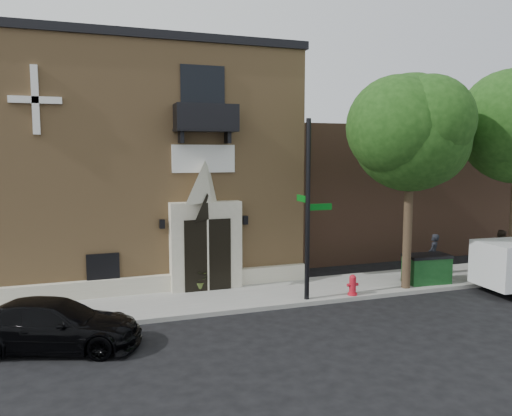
{
  "coord_description": "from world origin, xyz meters",
  "views": [
    {
      "loc": [
        -5.13,
        -14.75,
        5.11
      ],
      "look_at": [
        0.67,
        2.0,
        3.15
      ],
      "focal_mm": 35.0,
      "sensor_mm": 36.0,
      "label": 1
    }
  ],
  "objects_px": {
    "fire_hydrant": "(353,285)",
    "black_sedan": "(54,325)",
    "pedestrian_far": "(500,250)",
    "pedestrian_near": "(433,254)",
    "street_sign": "(308,210)",
    "dumpster": "(427,268)"
  },
  "relations": [
    {
      "from": "black_sedan",
      "to": "street_sign",
      "type": "distance_m",
      "value": 8.48
    },
    {
      "from": "black_sedan",
      "to": "dumpster",
      "type": "height_order",
      "value": "black_sedan"
    },
    {
      "from": "pedestrian_near",
      "to": "pedestrian_far",
      "type": "xyz_separation_m",
      "value": [
        3.12,
        -0.35,
        0.04
      ]
    },
    {
      "from": "dumpster",
      "to": "street_sign",
      "type": "bearing_deg",
      "value": -170.58
    },
    {
      "from": "street_sign",
      "to": "fire_hydrant",
      "type": "distance_m",
      "value": 3.2
    },
    {
      "from": "pedestrian_far",
      "to": "pedestrian_near",
      "type": "bearing_deg",
      "value": 69.55
    },
    {
      "from": "black_sedan",
      "to": "fire_hydrant",
      "type": "height_order",
      "value": "black_sedan"
    },
    {
      "from": "fire_hydrant",
      "to": "dumpster",
      "type": "relative_size",
      "value": 0.42
    },
    {
      "from": "street_sign",
      "to": "fire_hydrant",
      "type": "height_order",
      "value": "street_sign"
    },
    {
      "from": "black_sedan",
      "to": "pedestrian_near",
      "type": "height_order",
      "value": "pedestrian_near"
    },
    {
      "from": "black_sedan",
      "to": "pedestrian_far",
      "type": "xyz_separation_m",
      "value": [
        17.37,
        2.56,
        0.37
      ]
    },
    {
      "from": "street_sign",
      "to": "fire_hydrant",
      "type": "relative_size",
      "value": 8.34
    },
    {
      "from": "street_sign",
      "to": "pedestrian_far",
      "type": "relative_size",
      "value": 3.47
    },
    {
      "from": "black_sedan",
      "to": "pedestrian_near",
      "type": "bearing_deg",
      "value": -60.52
    },
    {
      "from": "black_sedan",
      "to": "street_sign",
      "type": "xyz_separation_m",
      "value": [
        7.95,
        1.49,
        2.56
      ]
    },
    {
      "from": "black_sedan",
      "to": "pedestrian_far",
      "type": "height_order",
      "value": "pedestrian_far"
    },
    {
      "from": "pedestrian_near",
      "to": "pedestrian_far",
      "type": "bearing_deg",
      "value": 138.48
    },
    {
      "from": "pedestrian_far",
      "to": "street_sign",
      "type": "bearing_deg",
      "value": 82.39
    },
    {
      "from": "black_sedan",
      "to": "street_sign",
      "type": "relative_size",
      "value": 0.74
    },
    {
      "from": "black_sedan",
      "to": "street_sign",
      "type": "bearing_deg",
      "value": -61.41
    },
    {
      "from": "fire_hydrant",
      "to": "black_sedan",
      "type": "bearing_deg",
      "value": -171.85
    },
    {
      "from": "street_sign",
      "to": "dumpster",
      "type": "bearing_deg",
      "value": 5.47
    }
  ]
}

